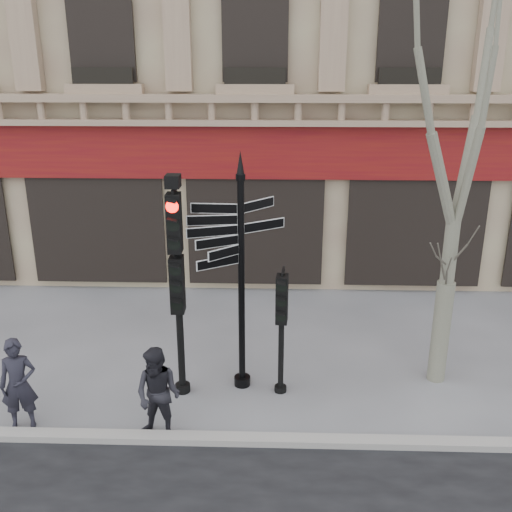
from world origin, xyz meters
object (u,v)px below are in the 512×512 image
(pedestrian_a, at_px, (19,385))
(plane_tree, at_px, (469,85))
(traffic_signal_main, at_px, (177,261))
(traffic_signal_secondary, at_px, (282,312))
(pedestrian_b, at_px, (158,395))
(fingerpost, at_px, (241,235))

(pedestrian_a, bearing_deg, plane_tree, -0.74)
(traffic_signal_main, height_order, pedestrian_a, traffic_signal_main)
(traffic_signal_secondary, distance_m, pedestrian_b, 2.50)
(plane_tree, height_order, pedestrian_a, plane_tree)
(pedestrian_a, distance_m, pedestrian_b, 2.29)
(fingerpost, xyz_separation_m, traffic_signal_secondary, (0.70, -0.20, -1.32))
(traffic_signal_main, distance_m, plane_tree, 5.49)
(plane_tree, relative_size, pedestrian_b, 4.86)
(traffic_signal_main, xyz_separation_m, pedestrian_a, (-2.42, -1.13, -1.71))
(traffic_signal_main, xyz_separation_m, pedestrian_b, (-0.14, -1.34, -1.72))
(traffic_signal_secondary, bearing_deg, plane_tree, 15.33)
(fingerpost, relative_size, pedestrian_a, 2.74)
(pedestrian_b, bearing_deg, fingerpost, 68.45)
(traffic_signal_secondary, bearing_deg, pedestrian_b, -138.69)
(pedestrian_a, height_order, pedestrian_b, pedestrian_a)
(pedestrian_b, bearing_deg, plane_tree, 37.29)
(traffic_signal_secondary, height_order, pedestrian_b, traffic_signal_secondary)
(fingerpost, xyz_separation_m, pedestrian_b, (-1.21, -1.59, -2.11))
(fingerpost, height_order, plane_tree, plane_tree)
(traffic_signal_main, relative_size, pedestrian_b, 2.55)
(plane_tree, height_order, pedestrian_b, plane_tree)
(traffic_signal_main, distance_m, pedestrian_b, 2.18)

